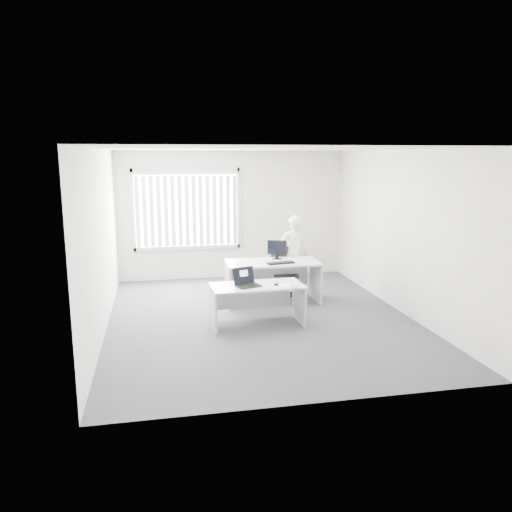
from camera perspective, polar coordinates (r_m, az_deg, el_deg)
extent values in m
plane|color=#47474D|center=(8.48, 0.48, -7.12)|extent=(6.00, 6.00, 0.00)
cube|color=silver|center=(11.07, -2.71, 4.70)|extent=(5.00, 0.02, 2.80)
cube|color=silver|center=(5.30, 7.17, -2.86)|extent=(5.00, 0.02, 2.80)
cube|color=silver|center=(8.02, -17.28, 1.60)|extent=(0.02, 6.00, 2.80)
cube|color=silver|center=(8.99, 16.31, 2.68)|extent=(0.02, 6.00, 2.80)
cube|color=silver|center=(8.04, 0.51, 12.16)|extent=(5.00, 6.00, 0.02)
cube|color=#B8B8B4|center=(10.91, -7.90, 5.30)|extent=(2.32, 0.06, 1.76)
cube|color=silver|center=(7.97, 0.11, -3.42)|extent=(1.49, 0.75, 0.03)
cube|color=#ACACAF|center=(7.93, -4.93, -6.06)|extent=(0.06, 0.63, 0.64)
cube|color=#ACACAF|center=(8.26, 4.95, -5.35)|extent=(0.06, 0.63, 0.64)
cube|color=silver|center=(9.17, 1.92, -0.74)|extent=(1.73, 0.85, 0.03)
cube|color=#ACACAF|center=(9.14, -3.22, -3.32)|extent=(0.06, 0.74, 0.75)
cube|color=#ACACAF|center=(9.46, 6.85, -2.86)|extent=(0.06, 0.74, 0.75)
cylinder|color=black|center=(9.78, 3.25, -4.38)|extent=(0.68, 0.68, 0.07)
cylinder|color=black|center=(9.73, 3.26, -3.42)|extent=(0.06, 0.06, 0.41)
cube|color=black|center=(9.68, 3.27, -2.26)|extent=(0.52, 0.52, 0.06)
cube|color=black|center=(9.77, 2.67, -0.42)|extent=(0.38, 0.18, 0.49)
imported|color=silver|center=(9.83, 4.39, 0.17)|extent=(0.60, 0.42, 1.56)
cube|color=white|center=(7.96, 3.18, -3.35)|extent=(0.34, 0.26, 0.00)
cube|color=white|center=(7.87, 4.49, -3.51)|extent=(0.19, 0.23, 0.01)
cube|color=black|center=(9.01, 2.83, -0.80)|extent=(0.52, 0.25, 0.02)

